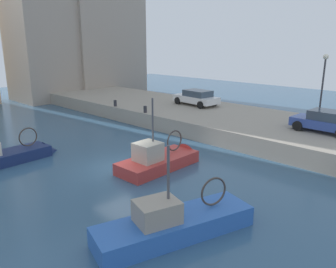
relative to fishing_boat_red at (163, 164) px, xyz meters
The scene contains 12 objects.
water_surface 2.40m from the fishing_boat_red, 141.03° to the left, with size 80.00×80.00×0.00m, color #335675.
quay_wall 9.77m from the fishing_boat_red, ahead, with size 9.00×56.00×1.20m, color #9E9384.
fishing_boat_red is the anchor object (origin of this frame).
fishing_boat_blue 6.94m from the fishing_boat_red, 129.18° to the right, with size 6.96×3.52×4.24m.
fishing_boat_navy 8.84m from the fishing_boat_red, 128.51° to the left, with size 5.54×1.88×4.44m.
parked_car_white 12.95m from the fishing_boat_red, 31.10° to the left, with size 2.32×4.38×1.38m.
parked_car_blue 10.98m from the fishing_boat_red, 29.59° to the right, with size 2.12×4.01×1.40m.
mooring_bollard_south 9.39m from the fishing_boat_red, 53.82° to the left, with size 0.28×0.28×0.55m, color #2D2D33.
mooring_bollard_mid 12.82m from the fishing_boat_red, 64.49° to the left, with size 0.28×0.28×0.55m, color #2D2D33.
quay_streetlamp 12.68m from the fishing_boat_red, 20.92° to the right, with size 0.36×0.36×4.83m.
waterfront_building_central 30.89m from the fishing_boat_red, 60.80° to the left, with size 10.39×6.89×18.05m.
waterfront_building_east 28.30m from the fishing_boat_red, 75.85° to the left, with size 7.40×6.83×16.95m.
Camera 1 is at (-10.84, -14.21, 6.86)m, focal length 36.11 mm.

